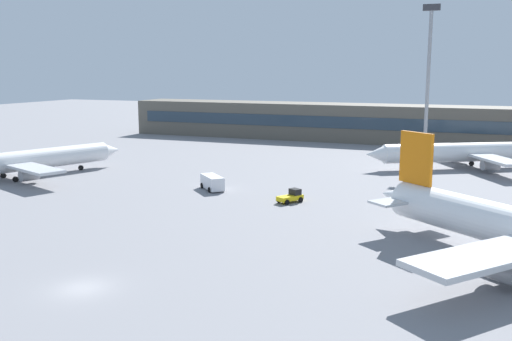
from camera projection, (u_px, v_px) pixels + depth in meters
The scene contains 7 objects.
ground_plane at pixel (263, 191), 82.56m from camera, with size 400.00×400.00×0.00m, color gray.
terminal_building at pixel (358, 123), 140.20m from camera, with size 118.67×12.13×9.00m.
airplane_mid at pixel (20, 161), 91.99m from camera, with size 25.61×35.72×9.23m.
airplane_far at pixel (468, 152), 101.47m from camera, with size 34.23×24.94×9.44m.
baggage_tug_yellow at pixel (291, 196), 75.69m from camera, with size 3.11×3.87×1.75m.
service_van_white at pixel (212, 182), 83.58m from camera, with size 5.12×5.06×2.08m.
floodlight_tower_west at pixel (428, 72), 110.72m from camera, with size 3.20×0.80×29.59m.
Camera 1 is at (29.29, -35.29, 17.32)m, focal length 40.19 mm.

